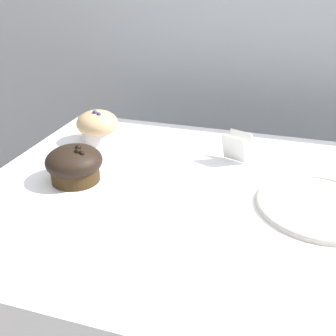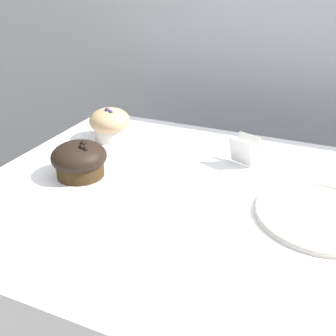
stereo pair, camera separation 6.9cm
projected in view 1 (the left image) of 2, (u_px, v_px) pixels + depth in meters
wall_back at (275, 101)px, 1.19m from camera, size 3.20×0.10×1.80m
muffin_front_center at (74, 164)px, 0.73m from camera, size 0.11×0.11×0.07m
muffin_back_left at (98, 126)px, 0.89m from camera, size 0.09×0.09×0.08m
serving_plate at (320, 206)px, 0.66m from camera, size 0.21×0.21×0.01m
price_card at (236, 147)px, 0.80m from camera, size 0.06×0.06×0.06m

